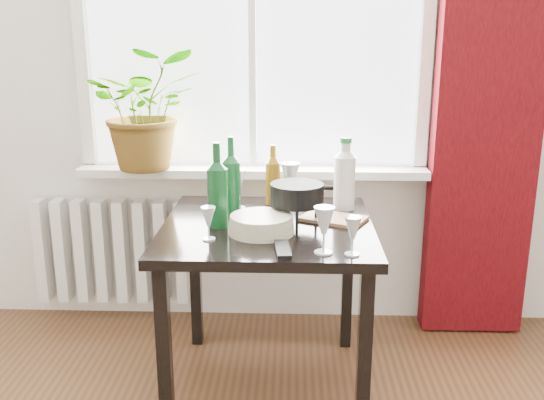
{
  "coord_description": "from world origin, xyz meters",
  "views": [
    {
      "loc": [
        0.2,
        -0.79,
        1.49
      ],
      "look_at": [
        0.12,
        1.55,
        0.84
      ],
      "focal_mm": 40.0,
      "sensor_mm": 36.0,
      "label": 1
    }
  ],
  "objects_px": {
    "wineglass_far_right": "(353,236)",
    "wineglass_back_center": "(290,184)",
    "cleaning_bottle": "(345,172)",
    "bottle_amber": "(273,174)",
    "wineglass_front_right": "(324,230)",
    "plate_stack": "(261,224)",
    "potted_plant": "(147,110)",
    "wineglass_back_left": "(237,189)",
    "tv_remote": "(283,250)",
    "wine_bottle_left": "(217,184)",
    "fondue_pot": "(297,204)",
    "wineglass_front_left": "(208,223)",
    "table": "(268,245)",
    "wine_bottle_right": "(231,175)",
    "radiator": "(112,251)",
    "cutting_board": "(333,218)"
  },
  "relations": [
    {
      "from": "wineglass_front_right",
      "to": "radiator",
      "type": "bearing_deg",
      "value": 137.83
    },
    {
      "from": "bottle_amber",
      "to": "fondue_pot",
      "type": "xyz_separation_m",
      "value": [
        0.11,
        -0.29,
        -0.05
      ]
    },
    {
      "from": "bottle_amber",
      "to": "cutting_board",
      "type": "bearing_deg",
      "value": -42.62
    },
    {
      "from": "wineglass_far_right",
      "to": "cleaning_bottle",
      "type": "bearing_deg",
      "value": 88.45
    },
    {
      "from": "wineglass_front_right",
      "to": "wineglass_front_left",
      "type": "relative_size",
      "value": 1.33
    },
    {
      "from": "potted_plant",
      "to": "wineglass_back_left",
      "type": "distance_m",
      "value": 0.64
    },
    {
      "from": "wine_bottle_left",
      "to": "fondue_pot",
      "type": "xyz_separation_m",
      "value": [
        0.31,
        0.05,
        -0.09
      ]
    },
    {
      "from": "plate_stack",
      "to": "tv_remote",
      "type": "relative_size",
      "value": 1.52
    },
    {
      "from": "potted_plant",
      "to": "wineglass_front_right",
      "type": "relative_size",
      "value": 3.33
    },
    {
      "from": "radiator",
      "to": "cleaning_bottle",
      "type": "relative_size",
      "value": 2.45
    },
    {
      "from": "fondue_pot",
      "to": "potted_plant",
      "type": "bearing_deg",
      "value": 139.81
    },
    {
      "from": "radiator",
      "to": "fondue_pot",
      "type": "bearing_deg",
      "value": -32.65
    },
    {
      "from": "radiator",
      "to": "potted_plant",
      "type": "relative_size",
      "value": 1.38
    },
    {
      "from": "bottle_amber",
      "to": "tv_remote",
      "type": "bearing_deg",
      "value": -84.84
    },
    {
      "from": "wineglass_front_right",
      "to": "wineglass_back_center",
      "type": "xyz_separation_m",
      "value": [
        -0.12,
        0.6,
        0.01
      ]
    },
    {
      "from": "cleaning_bottle",
      "to": "cutting_board",
      "type": "bearing_deg",
      "value": -107.73
    },
    {
      "from": "wineglass_far_right",
      "to": "wineglass_back_center",
      "type": "bearing_deg",
      "value": 109.82
    },
    {
      "from": "bottle_amber",
      "to": "wineglass_front_left",
      "type": "bearing_deg",
      "value": -113.92
    },
    {
      "from": "radiator",
      "to": "potted_plant",
      "type": "height_order",
      "value": "potted_plant"
    },
    {
      "from": "cleaning_bottle",
      "to": "wineglass_far_right",
      "type": "bearing_deg",
      "value": -91.55
    },
    {
      "from": "plate_stack",
      "to": "tv_remote",
      "type": "xyz_separation_m",
      "value": [
        0.09,
        -0.21,
        -0.03
      ]
    },
    {
      "from": "bottle_amber",
      "to": "wineglass_back_center",
      "type": "bearing_deg",
      "value": -23.65
    },
    {
      "from": "table",
      "to": "bottle_amber",
      "type": "xyz_separation_m",
      "value": [
        0.01,
        0.3,
        0.23
      ]
    },
    {
      "from": "wineglass_back_left",
      "to": "bottle_amber",
      "type": "bearing_deg",
      "value": 28.55
    },
    {
      "from": "wine_bottle_left",
      "to": "plate_stack",
      "type": "bearing_deg",
      "value": -23.56
    },
    {
      "from": "potted_plant",
      "to": "wineglass_back_center",
      "type": "height_order",
      "value": "potted_plant"
    },
    {
      "from": "table",
      "to": "bottle_amber",
      "type": "height_order",
      "value": "bottle_amber"
    },
    {
      "from": "cleaning_bottle",
      "to": "wineglass_front_left",
      "type": "height_order",
      "value": "cleaning_bottle"
    },
    {
      "from": "radiator",
      "to": "wineglass_front_left",
      "type": "distance_m",
      "value": 1.13
    },
    {
      "from": "potted_plant",
      "to": "table",
      "type": "bearing_deg",
      "value": -42.08
    },
    {
      "from": "cutting_board",
      "to": "radiator",
      "type": "bearing_deg",
      "value": 153.15
    },
    {
      "from": "wineglass_front_right",
      "to": "plate_stack",
      "type": "distance_m",
      "value": 0.32
    },
    {
      "from": "wineglass_back_left",
      "to": "wineglass_front_left",
      "type": "xyz_separation_m",
      "value": [
        -0.07,
        -0.42,
        -0.03
      ]
    },
    {
      "from": "wine_bottle_right",
      "to": "tv_remote",
      "type": "relative_size",
      "value": 2.0
    },
    {
      "from": "potted_plant",
      "to": "plate_stack",
      "type": "relative_size",
      "value": 2.25
    },
    {
      "from": "wineglass_back_center",
      "to": "cutting_board",
      "type": "xyz_separation_m",
      "value": [
        0.18,
        -0.2,
        -0.09
      ]
    },
    {
      "from": "bottle_amber",
      "to": "tv_remote",
      "type": "relative_size",
      "value": 1.64
    },
    {
      "from": "bottle_amber",
      "to": "wineglass_back_center",
      "type": "height_order",
      "value": "bottle_amber"
    },
    {
      "from": "radiator",
      "to": "wineglass_back_center",
      "type": "relative_size",
      "value": 3.93
    },
    {
      "from": "wineglass_far_right",
      "to": "table",
      "type": "bearing_deg",
      "value": 131.82
    },
    {
      "from": "wineglass_back_left",
      "to": "wine_bottle_left",
      "type": "bearing_deg",
      "value": -102.15
    },
    {
      "from": "wine_bottle_left",
      "to": "tv_remote",
      "type": "height_order",
      "value": "wine_bottle_left"
    },
    {
      "from": "radiator",
      "to": "table",
      "type": "distance_m",
      "value": 1.09
    },
    {
      "from": "bottle_amber",
      "to": "table",
      "type": "bearing_deg",
      "value": -92.08
    },
    {
      "from": "wine_bottle_left",
      "to": "fondue_pot",
      "type": "distance_m",
      "value": 0.33
    },
    {
      "from": "bottle_amber",
      "to": "tv_remote",
      "type": "xyz_separation_m",
      "value": [
        0.06,
        -0.63,
        -0.13
      ]
    },
    {
      "from": "cutting_board",
      "to": "wineglass_far_right",
      "type": "bearing_deg",
      "value": -84.5
    },
    {
      "from": "cleaning_bottle",
      "to": "wineglass_far_right",
      "type": "height_order",
      "value": "cleaning_bottle"
    },
    {
      "from": "table",
      "to": "wineglass_back_center",
      "type": "distance_m",
      "value": 0.34
    },
    {
      "from": "potted_plant",
      "to": "wineglass_back_center",
      "type": "relative_size",
      "value": 2.85
    }
  ]
}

